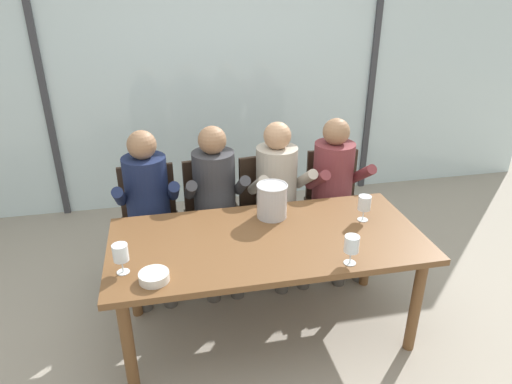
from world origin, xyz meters
TOP-DOWN VIEW (x-y plane):
  - ground at (0.00, 1.00)m, footprint 14.00×14.00m
  - window_glass_panel at (0.00, 2.12)m, footprint 7.13×0.03m
  - window_mullion_left at (-1.61, 2.10)m, footprint 0.06×0.06m
  - window_mullion_right at (1.61, 2.10)m, footprint 0.06×0.06m
  - hillside_vineyard at (0.00, 6.24)m, footprint 13.13×2.40m
  - dining_table at (0.00, 0.00)m, footprint 1.93×0.90m
  - chair_near_curtain at (-0.73, 0.84)m, footprint 0.46×0.46m
  - chair_left_of_center at (-0.24, 0.88)m, footprint 0.49×0.49m
  - chair_center at (0.21, 0.86)m, footprint 0.49×0.49m
  - chair_right_of_center at (0.77, 0.86)m, footprint 0.48×0.48m
  - person_navy_polo at (-0.73, 0.72)m, footprint 0.47×0.62m
  - person_charcoal_jacket at (-0.23, 0.72)m, footprint 0.47×0.62m
  - person_beige_jumper at (0.27, 0.72)m, footprint 0.49×0.63m
  - person_maroon_top at (0.73, 0.72)m, footprint 0.49×0.63m
  - ice_bucket_primary at (0.09, 0.27)m, footprint 0.21×0.21m
  - tasting_bowl at (-0.69, -0.30)m, footprint 0.16×0.16m
  - wine_glass_by_left_taster at (0.67, 0.09)m, footprint 0.08×0.08m
  - wine_glass_near_bucket at (-0.86, -0.19)m, footprint 0.08×0.08m
  - wine_glass_center_pour at (0.39, -0.36)m, footprint 0.08×0.08m

SIDE VIEW (x-z plane):
  - ground at x=0.00m, z-range 0.00..0.00m
  - chair_near_curtain at x=-0.73m, z-range 0.08..0.98m
  - chair_left_of_center at x=-0.24m, z-range 0.08..0.98m
  - chair_center at x=0.21m, z-range 0.08..0.98m
  - chair_right_of_center at x=0.77m, z-range 0.08..0.98m
  - dining_table at x=0.00m, z-range 0.29..1.02m
  - person_navy_polo at x=-0.73m, z-range 0.09..1.31m
  - person_charcoal_jacket at x=-0.23m, z-range 0.09..1.31m
  - person_beige_jumper at x=0.27m, z-range 0.09..1.31m
  - person_maroon_top at x=0.73m, z-range 0.09..1.31m
  - tasting_bowl at x=-0.69m, z-range 0.73..0.78m
  - wine_glass_by_left_taster at x=0.67m, z-range 0.76..0.94m
  - wine_glass_near_bucket at x=-0.86m, z-range 0.76..0.94m
  - wine_glass_center_pour at x=0.39m, z-range 0.76..0.94m
  - ice_bucket_primary at x=0.09m, z-range 0.74..0.97m
  - hillside_vineyard at x=0.00m, z-range 0.00..1.89m
  - window_glass_panel at x=0.00m, z-range 0.00..2.60m
  - window_mullion_left at x=-1.61m, z-range 0.00..2.60m
  - window_mullion_right at x=1.61m, z-range 0.00..2.60m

